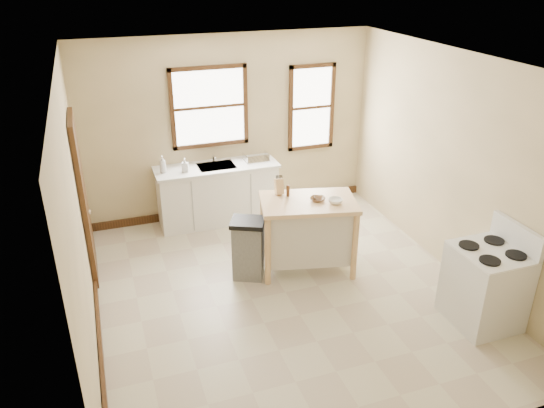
{
  "coord_description": "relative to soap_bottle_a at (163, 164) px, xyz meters",
  "views": [
    {
      "loc": [
        -1.96,
        -5.13,
        3.8
      ],
      "look_at": [
        -0.04,
        0.4,
        1.04
      ],
      "focal_mm": 35.0,
      "sensor_mm": 36.0,
      "label": 1
    }
  ],
  "objects": [
    {
      "name": "bowl_a",
      "position": [
        1.67,
        -1.77,
        -0.04
      ],
      "size": [
        0.24,
        0.24,
        0.04
      ],
      "primitive_type": "imported",
      "rotation": [
        0.0,
        0.0,
        -0.65
      ],
      "color": "brown",
      "rests_on": "kitchen_island"
    },
    {
      "name": "ceiling",
      "position": [
        1.09,
        -2.19,
        1.75
      ],
      "size": [
        5.0,
        5.0,
        0.0
      ],
      "primitive_type": "plane",
      "rotation": [
        3.14,
        0.0,
        0.0
      ],
      "color": "white",
      "rests_on": "ground"
    },
    {
      "name": "knife_block",
      "position": [
        1.28,
        -1.42,
        0.04
      ],
      "size": [
        0.1,
        0.1,
        0.2
      ],
      "primitive_type": null,
      "rotation": [
        0.0,
        0.0,
        -0.05
      ],
      "color": "tan",
      "rests_on": "kitchen_island"
    },
    {
      "name": "kitchen_island",
      "position": [
        1.57,
        -1.74,
        -0.56
      ],
      "size": [
        1.35,
        1.02,
        0.98
      ],
      "primitive_type": null,
      "rotation": [
        0.0,
        0.0,
        -0.23
      ],
      "color": "#E8BA88",
      "rests_on": "ground"
    },
    {
      "name": "soap_bottle_b",
      "position": [
        0.31,
        -0.06,
        -0.03
      ],
      "size": [
        0.12,
        0.12,
        0.2
      ],
      "primitive_type": "imported",
      "rotation": [
        0.0,
        0.0,
        -0.33
      ],
      "color": "#B2B2B2",
      "rests_on": "sink_counter"
    },
    {
      "name": "wall_right",
      "position": [
        3.34,
        -2.19,
        0.35
      ],
      "size": [
        0.04,
        5.0,
        2.8
      ],
      "primitive_type": "cube",
      "color": "#D1B989",
      "rests_on": "ground"
    },
    {
      "name": "sink_counter",
      "position": [
        0.79,
        0.01,
        -0.59
      ],
      "size": [
        1.86,
        0.62,
        0.92
      ],
      "primitive_type": null,
      "color": "silver",
      "rests_on": "ground"
    },
    {
      "name": "dish_rack",
      "position": [
        1.43,
        0.03,
        -0.08
      ],
      "size": [
        0.45,
        0.4,
        0.09
      ],
      "primitive_type": null,
      "rotation": [
        0.0,
        0.0,
        0.35
      ],
      "color": "silver",
      "rests_on": "sink_counter"
    },
    {
      "name": "faucet",
      "position": [
        0.79,
        0.19,
        -0.02
      ],
      "size": [
        0.03,
        0.03,
        0.22
      ],
      "primitive_type": "cylinder",
      "color": "silver",
      "rests_on": "sink_counter"
    },
    {
      "name": "wall_left",
      "position": [
        -1.16,
        -2.19,
        0.35
      ],
      "size": [
        0.04,
        5.0,
        2.8
      ],
      "primitive_type": "cube",
      "color": "#D1B989",
      "rests_on": "ground"
    },
    {
      "name": "baseboard_back",
      "position": [
        1.09,
        0.28,
        -0.99
      ],
      "size": [
        4.5,
        0.04,
        0.12
      ],
      "primitive_type": "cube",
      "color": "#341E0E",
      "rests_on": "ground"
    },
    {
      "name": "pepper_grinder",
      "position": [
        1.37,
        -1.52,
        0.01
      ],
      "size": [
        0.05,
        0.05,
        0.15
      ],
      "primitive_type": "cylinder",
      "rotation": [
        0.0,
        0.0,
        -0.15
      ],
      "color": "#422512",
      "rests_on": "kitchen_island"
    },
    {
      "name": "soap_bottle_a",
      "position": [
        0.0,
        0.0,
        0.0
      ],
      "size": [
        0.1,
        0.1,
        0.25
      ],
      "primitive_type": "imported",
      "rotation": [
        0.0,
        0.0,
        0.03
      ],
      "color": "#B2B2B2",
      "rests_on": "sink_counter"
    },
    {
      "name": "door_left",
      "position": [
        -1.12,
        -0.89,
        0.0
      ],
      "size": [
        0.06,
        0.9,
        2.1
      ],
      "primitive_type": "cube",
      "color": "#341E0E",
      "rests_on": "ground"
    },
    {
      "name": "bowl_c",
      "position": [
        1.86,
        -1.91,
        -0.03
      ],
      "size": [
        0.24,
        0.24,
        0.06
      ],
      "primitive_type": "imported",
      "rotation": [
        0.0,
        0.0,
        -0.47
      ],
      "color": "white",
      "rests_on": "kitchen_island"
    },
    {
      "name": "window_side",
      "position": [
        2.44,
        0.29,
        0.55
      ],
      "size": [
        0.77,
        0.06,
        1.37
      ],
      "primitive_type": null,
      "color": "#341E0E",
      "rests_on": "wall_back"
    },
    {
      "name": "gas_stove",
      "position": [
        3.0,
        -3.43,
        -0.46
      ],
      "size": [
        0.73,
        0.74,
        1.18
      ],
      "primitive_type": null,
      "color": "silver",
      "rests_on": "ground"
    },
    {
      "name": "bowl_b",
      "position": [
        1.71,
        -1.75,
        -0.05
      ],
      "size": [
        0.16,
        0.16,
        0.04
      ],
      "primitive_type": "imported",
      "rotation": [
        0.0,
        0.0,
        -0.11
      ],
      "color": "brown",
      "rests_on": "kitchen_island"
    },
    {
      "name": "baseboard_left",
      "position": [
        -1.13,
        -2.19,
        -0.99
      ],
      "size": [
        0.04,
        5.0,
        0.12
      ],
      "primitive_type": "cube",
      "color": "#341E0E",
      "rests_on": "ground"
    },
    {
      "name": "floor",
      "position": [
        1.09,
        -2.19,
        -1.05
      ],
      "size": [
        5.0,
        5.0,
        0.0
      ],
      "primitive_type": "plane",
      "color": "beige",
      "rests_on": "ground"
    },
    {
      "name": "trash_bin",
      "position": [
        0.78,
        -1.68,
        -0.64
      ],
      "size": [
        0.53,
        0.49,
        0.81
      ],
      "primitive_type": null,
      "rotation": [
        0.0,
        0.0,
        -0.44
      ],
      "color": "slate",
      "rests_on": "ground"
    },
    {
      "name": "wall_back",
      "position": [
        1.09,
        0.31,
        0.35
      ],
      "size": [
        4.5,
        0.04,
        2.8
      ],
      "primitive_type": "cube",
      "color": "#D1B989",
      "rests_on": "ground"
    },
    {
      "name": "window_main",
      "position": [
        0.79,
        0.29,
        0.7
      ],
      "size": [
        1.17,
        0.06,
        1.22
      ],
      "primitive_type": null,
      "color": "#341E0E",
      "rests_on": "wall_back"
    }
  ]
}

